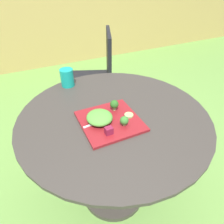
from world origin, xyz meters
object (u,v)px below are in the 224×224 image
(drinking_glass, at_px, (67,78))
(fork, at_px, (101,121))
(salad_plate, at_px, (110,121))
(patio_chair, at_px, (98,72))

(drinking_glass, xyz_separation_m, fork, (0.04, -0.45, -0.03))
(salad_plate, height_order, fork, fork)
(patio_chair, relative_size, salad_plate, 3.12)
(patio_chair, distance_m, drinking_glass, 0.67)
(salad_plate, height_order, drinking_glass, drinking_glass)
(fork, bearing_deg, drinking_glass, 95.43)
(fork, bearing_deg, patio_chair, 69.73)
(patio_chair, height_order, fork, patio_chair)
(drinking_glass, relative_size, fork, 0.73)
(patio_chair, bearing_deg, fork, -110.27)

